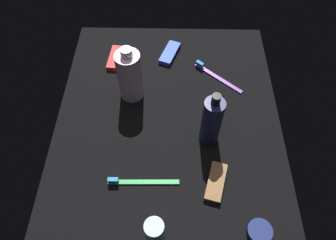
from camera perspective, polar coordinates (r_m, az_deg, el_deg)
ground_plane at (r=88.63cm, az=-0.00°, el=-1.32°), size 84.00×64.00×1.20cm
lotion_bottle at (r=80.12cm, az=8.00°, el=-0.21°), size 5.24×5.24×18.30cm
bodywash_bottle at (r=89.54cm, az=-7.04°, el=8.09°), size 7.02×7.02×18.09cm
deodorant_stick at (r=71.13cm, az=-2.45°, el=-19.92°), size 4.25×4.25×9.65cm
toothbrush_green at (r=79.79cm, az=-5.35°, el=-11.17°), size 1.60×18.02×2.10cm
toothbrush_purple at (r=100.34cm, az=8.67°, el=8.08°), size 12.60×14.47×2.10cm
snack_bar_red at (r=105.85cm, az=-9.58°, el=11.15°), size 10.71×4.90×1.50cm
snack_bar_brown at (r=80.15cm, az=8.78°, el=-11.18°), size 11.08×6.55×1.50cm
snack_bar_blue at (r=106.09cm, az=0.12°, el=12.17°), size 11.14×7.31×1.50cm
cream_tin_left at (r=77.95cm, az=16.41°, el=-19.03°), size 5.72×5.72×1.90cm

